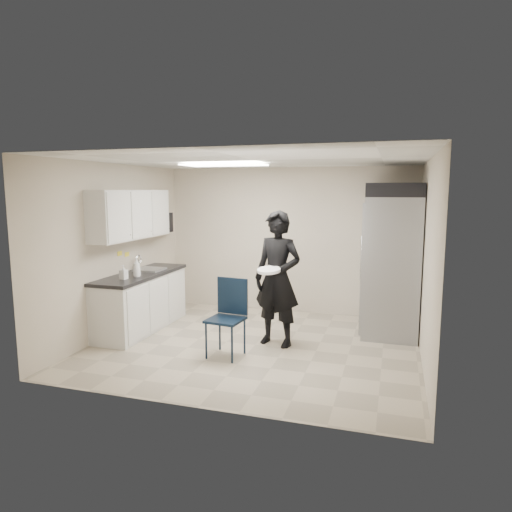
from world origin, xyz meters
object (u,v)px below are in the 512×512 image
(lower_counter, at_px, (142,303))
(commercial_fridge, at_px, (392,265))
(folding_chair, at_px, (225,320))
(man_tuxedo, at_px, (277,279))

(lower_counter, xyz_separation_m, commercial_fridge, (3.78, 1.07, 0.62))
(lower_counter, height_order, folding_chair, folding_chair)
(man_tuxedo, bearing_deg, lower_counter, -168.16)
(folding_chair, height_order, man_tuxedo, man_tuxedo)
(commercial_fridge, height_order, folding_chair, commercial_fridge)
(folding_chair, relative_size, man_tuxedo, 0.52)
(folding_chair, bearing_deg, man_tuxedo, 57.89)
(folding_chair, distance_m, man_tuxedo, 0.97)
(commercial_fridge, bearing_deg, man_tuxedo, -143.26)
(folding_chair, bearing_deg, commercial_fridge, 47.87)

